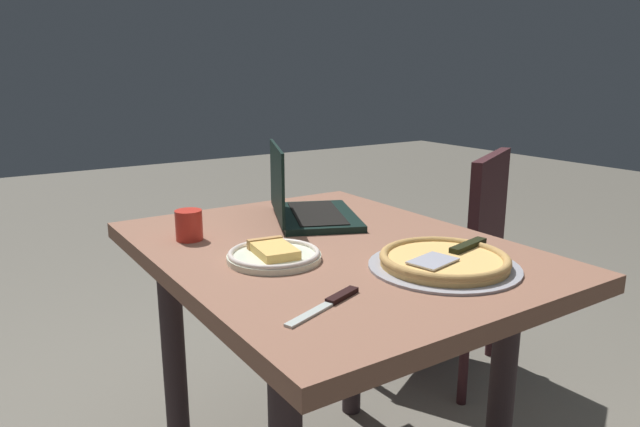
{
  "coord_description": "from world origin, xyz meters",
  "views": [
    {
      "loc": [
        1.11,
        -0.77,
        1.15
      ],
      "look_at": [
        -0.0,
        -0.03,
        0.81
      ],
      "focal_mm": 32.27,
      "sensor_mm": 36.0,
      "label": 1
    }
  ],
  "objects": [
    {
      "name": "dining_table",
      "position": [
        0.0,
        0.0,
        0.62
      ],
      "size": [
        1.04,
        0.8,
        0.73
      ],
      "color": "#895B47",
      "rests_on": "ground_plane"
    },
    {
      "name": "laptop",
      "position": [
        -0.24,
        0.08,
        0.78
      ],
      "size": [
        0.39,
        0.34,
        0.22
      ],
      "color": "black",
      "rests_on": "dining_table"
    },
    {
      "name": "pizza_plate",
      "position": [
        0.02,
        -0.17,
        0.74
      ],
      "size": [
        0.21,
        0.21,
        0.04
      ],
      "color": "white",
      "rests_on": "dining_table"
    },
    {
      "name": "pizza_tray",
      "position": [
        0.27,
        0.12,
        0.75
      ],
      "size": [
        0.33,
        0.33,
        0.04
      ],
      "color": "#9D9DA6",
      "rests_on": "dining_table"
    },
    {
      "name": "table_knife",
      "position": [
        0.3,
        -0.21,
        0.74
      ],
      "size": [
        0.09,
        0.2,
        0.01
      ],
      "color": "silver",
      "rests_on": "dining_table"
    },
    {
      "name": "drink_cup",
      "position": [
        -0.23,
        -0.27,
        0.77
      ],
      "size": [
        0.07,
        0.07,
        0.08
      ],
      "color": "red",
      "rests_on": "dining_table"
    },
    {
      "name": "chair_near",
      "position": [
        -0.33,
        0.78,
        0.49
      ],
      "size": [
        0.61,
        0.61,
        0.86
      ],
      "color": "#391C1F",
      "rests_on": "ground_plane"
    }
  ]
}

